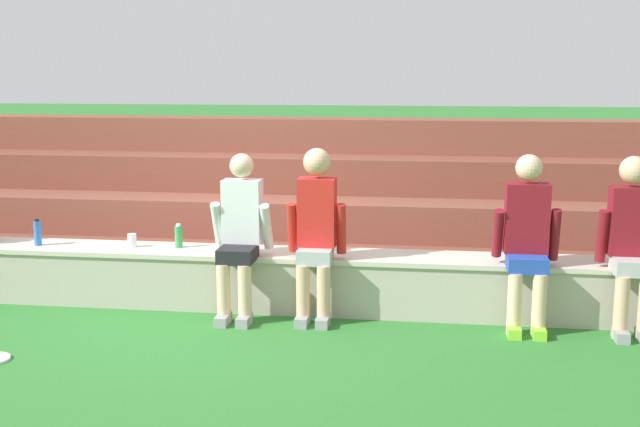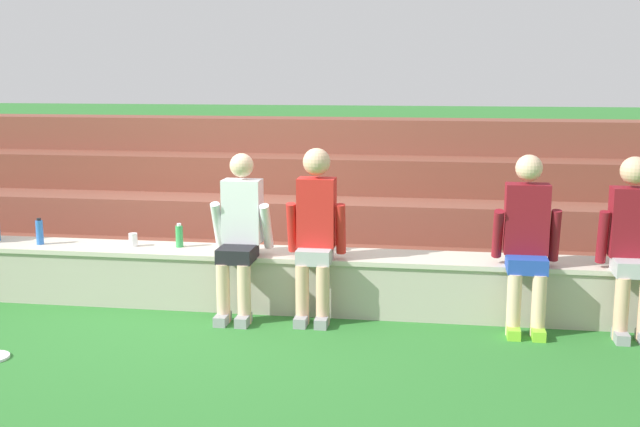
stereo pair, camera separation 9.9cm
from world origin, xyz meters
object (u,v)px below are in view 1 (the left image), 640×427
Objects in this scene: person_center at (316,229)px; person_far_right at (632,240)px; water_bottle_near_right at (38,233)px; person_right_of_center at (527,237)px; plastic_cup_right_end at (132,240)px; person_left_of_center at (240,232)px; water_bottle_mid_right at (179,236)px.

person_center is 1.02× the size of person_far_right.
person_far_right is (2.47, 0.02, -0.02)m from person_center.
person_right_of_center is at bearing -2.84° from water_bottle_near_right.
plastic_cup_right_end is at bearing 176.64° from person_far_right.
person_center is 2.47m from person_far_right.
person_far_right is at bearing 0.43° from person_center.
person_left_of_center is 11.43× the size of plastic_cup_right_end.
person_left_of_center is 1.08m from plastic_cup_right_end.
person_left_of_center is 0.70m from water_bottle_mid_right.
person_left_of_center is at bearing -179.85° from person_far_right.
person_center is at bearing -13.43° from water_bottle_mid_right.
person_center reaches higher than person_left_of_center.
water_bottle_near_right reaches higher than water_bottle_mid_right.
person_center is 5.91× the size of water_bottle_near_right.
water_bottle_near_right is (-1.27, -0.09, 0.01)m from water_bottle_mid_right.
person_far_right is 4.16m from plastic_cup_right_end.
person_right_of_center is at bearing -0.17° from person_left_of_center.
water_bottle_mid_right is (-2.94, 0.30, -0.14)m from person_right_of_center.
person_left_of_center is 5.67× the size of water_bottle_near_right.
person_center is (0.64, -0.01, 0.05)m from person_left_of_center.
person_center is at bearing -4.78° from water_bottle_near_right.
person_left_of_center is 3.11m from person_far_right.
person_center reaches higher than person_right_of_center.
person_far_right is at bearing -3.36° from plastic_cup_right_end.
person_center is 1.31m from water_bottle_mid_right.
water_bottle_mid_right is at bearing 155.01° from person_left_of_center.
plastic_cup_right_end is at bearing 171.13° from person_center.
person_center is 6.69× the size of water_bottle_mid_right.
water_bottle_near_right reaches higher than plastic_cup_right_end.
water_bottle_mid_right is 0.42m from plastic_cup_right_end.
person_right_of_center reaches higher than plastic_cup_right_end.
water_bottle_near_right is at bearing 177.16° from person_right_of_center.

